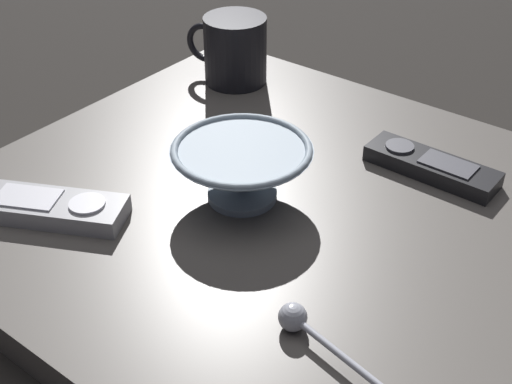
{
  "coord_description": "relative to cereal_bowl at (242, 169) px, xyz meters",
  "views": [
    {
      "loc": [
        0.49,
        0.35,
        0.47
      ],
      "look_at": [
        0.03,
        -0.01,
        0.06
      ],
      "focal_mm": 48.43,
      "sensor_mm": 36.0,
      "label": 1
    }
  ],
  "objects": [
    {
      "name": "ground_plane",
      "position": [
        -0.02,
        0.03,
        -0.07
      ],
      "size": [
        6.0,
        6.0,
        0.0
      ],
      "primitive_type": "plane",
      "color": "black"
    },
    {
      "name": "table",
      "position": [
        -0.02,
        0.03,
        -0.06
      ],
      "size": [
        0.59,
        0.65,
        0.04
      ],
      "color": "#5B5651",
      "rests_on": "ground"
    },
    {
      "name": "tv_remote_near",
      "position": [
        0.15,
        -0.14,
        -0.03
      ],
      "size": [
        0.12,
        0.17,
        0.02
      ],
      "color": "#9E9EA3",
      "rests_on": "table"
    },
    {
      "name": "cereal_bowl",
      "position": [
        0.0,
        0.0,
        0.0
      ],
      "size": [
        0.15,
        0.15,
        0.06
      ],
      "color": "#8C9EAD",
      "rests_on": "table"
    },
    {
      "name": "tv_remote_far",
      "position": [
        -0.17,
        0.14,
        -0.03
      ],
      "size": [
        0.05,
        0.15,
        0.02
      ],
      "color": "black",
      "rests_on": "table"
    },
    {
      "name": "coffee_mug",
      "position": [
        -0.22,
        -0.19,
        0.01
      ],
      "size": [
        0.09,
        0.12,
        0.09
      ],
      "color": "black",
      "rests_on": "table"
    },
    {
      "name": "teaspoon",
      "position": [
        0.13,
        0.16,
        -0.02
      ],
      "size": [
        0.04,
        0.12,
        0.02
      ],
      "color": "#A3A5B2",
      "rests_on": "table"
    }
  ]
}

